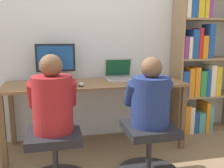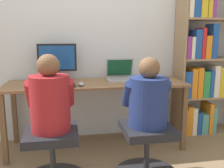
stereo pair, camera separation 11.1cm
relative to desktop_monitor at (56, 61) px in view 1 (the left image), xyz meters
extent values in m
plane|color=#846B4C|center=(0.42, -0.50, -0.97)|extent=(14.00, 14.00, 0.00)
cube|color=silver|center=(0.42, 0.17, 0.33)|extent=(10.00, 0.05, 2.60)
cube|color=brown|center=(0.42, -0.20, -0.24)|extent=(1.94, 0.61, 0.03)
cube|color=brown|center=(-0.51, -0.46, -0.62)|extent=(0.05, 0.05, 0.72)
cube|color=brown|center=(1.35, -0.46, -0.62)|extent=(0.05, 0.05, 0.72)
cube|color=brown|center=(-0.51, 0.06, -0.62)|extent=(0.05, 0.05, 0.72)
cube|color=brown|center=(1.35, 0.06, -0.62)|extent=(0.05, 0.05, 0.72)
cylinder|color=black|center=(0.00, 0.00, -0.22)|extent=(0.16, 0.16, 0.01)
cylinder|color=black|center=(0.00, 0.00, -0.17)|extent=(0.04, 0.04, 0.09)
cube|color=black|center=(0.00, 0.00, 0.03)|extent=(0.43, 0.02, 0.31)
cube|color=#19478C|center=(0.00, -0.01, 0.03)|extent=(0.39, 0.01, 0.27)
cube|color=#B7B7BC|center=(0.72, -0.13, -0.22)|extent=(0.34, 0.23, 0.02)
cube|color=gray|center=(0.72, -0.13, -0.20)|extent=(0.30, 0.18, 0.00)
cube|color=#B7B7BC|center=(0.72, 0.01, -0.09)|extent=(0.34, 0.07, 0.22)
cube|color=#144C2D|center=(0.72, 0.01, -0.10)|extent=(0.30, 0.06, 0.19)
cube|color=#232326|center=(-0.03, -0.37, -0.21)|extent=(0.44, 0.15, 0.02)
cube|color=black|center=(-0.03, -0.37, -0.20)|extent=(0.40, 0.12, 0.00)
ellipsoid|color=#99999E|center=(0.24, -0.37, -0.21)|extent=(0.06, 0.11, 0.04)
cylinder|color=#262628|center=(-0.04, -0.88, -0.75)|extent=(0.05, 0.05, 0.38)
cube|color=black|center=(-0.04, -0.88, -0.52)|extent=(0.43, 0.44, 0.07)
cylinder|color=#262628|center=(0.78, -0.91, -0.75)|extent=(0.05, 0.05, 0.38)
cube|color=black|center=(0.78, -0.91, -0.52)|extent=(0.43, 0.44, 0.07)
cylinder|color=maroon|center=(-0.04, -0.88, -0.26)|extent=(0.32, 0.32, 0.46)
sphere|color=brown|center=(-0.04, -0.88, 0.05)|extent=(0.18, 0.18, 0.18)
cylinder|color=maroon|center=(-0.19, -0.81, -0.19)|extent=(0.09, 0.21, 0.26)
cylinder|color=maroon|center=(0.12, -0.81, -0.19)|extent=(0.09, 0.21, 0.26)
cylinder|color=navy|center=(0.78, -0.91, -0.28)|extent=(0.33, 0.33, 0.42)
sphere|color=brown|center=(0.78, -0.91, 0.02)|extent=(0.18, 0.18, 0.18)
cylinder|color=navy|center=(0.62, -0.85, -0.21)|extent=(0.09, 0.20, 0.25)
cylinder|color=navy|center=(0.94, -0.85, -0.21)|extent=(0.09, 0.20, 0.25)
cube|color=#997A56|center=(1.47, -0.02, -0.01)|extent=(0.02, 0.31, 1.94)
cube|color=#997A56|center=(1.89, -0.02, -0.96)|extent=(0.82, 0.30, 0.02)
cube|color=#997A56|center=(1.89, -0.02, -0.48)|extent=(0.82, 0.30, 0.02)
cube|color=#997A56|center=(1.89, -0.02, -0.01)|extent=(0.82, 0.30, 0.02)
cube|color=#997A56|center=(1.89, -0.02, 0.47)|extent=(0.82, 0.30, 0.02)
cube|color=orange|center=(1.52, -0.05, -0.79)|extent=(0.06, 0.24, 0.33)
cube|color=orange|center=(1.58, -0.06, -0.77)|extent=(0.06, 0.23, 0.36)
cube|color=silver|center=(1.65, -0.04, -0.78)|extent=(0.06, 0.26, 0.34)
cube|color=#1E4C9E|center=(1.71, -0.05, -0.81)|extent=(0.05, 0.25, 0.27)
cube|color=teal|center=(1.79, -0.07, -0.82)|extent=(0.09, 0.21, 0.26)
cube|color=orange|center=(1.87, -0.05, -0.76)|extent=(0.05, 0.25, 0.39)
cube|color=teal|center=(1.92, -0.08, -0.78)|extent=(0.04, 0.18, 0.34)
cube|color=#1E4C9E|center=(1.53, -0.07, -0.31)|extent=(0.09, 0.21, 0.33)
cube|color=orange|center=(1.61, -0.04, -0.29)|extent=(0.07, 0.26, 0.36)
cube|color=orange|center=(1.69, -0.08, -0.29)|extent=(0.07, 0.18, 0.37)
cube|color=#2D8C47|center=(1.77, -0.06, -0.31)|extent=(0.08, 0.22, 0.32)
cube|color=#1E4C9E|center=(1.84, -0.06, -0.31)|extent=(0.05, 0.24, 0.33)
cube|color=silver|center=(1.90, -0.05, -0.28)|extent=(0.07, 0.25, 0.39)
cube|color=gold|center=(1.98, -0.07, -0.29)|extent=(0.07, 0.21, 0.37)
cube|color=#8C338C|center=(1.51, -0.06, 0.14)|extent=(0.05, 0.22, 0.26)
cube|color=silver|center=(1.57, -0.06, 0.13)|extent=(0.04, 0.24, 0.26)
cube|color=#1E4C9E|center=(1.63, -0.08, 0.18)|extent=(0.08, 0.20, 0.34)
cube|color=red|center=(1.70, -0.07, 0.19)|extent=(0.05, 0.20, 0.36)
cube|color=orange|center=(1.76, -0.08, 0.14)|extent=(0.07, 0.18, 0.27)
cube|color=#1E4C9E|center=(1.84, -0.08, 0.21)|extent=(0.07, 0.19, 0.41)
cube|color=silver|center=(1.52, -0.08, 0.64)|extent=(0.05, 0.20, 0.32)
cube|color=#1E4C9E|center=(1.59, -0.08, 0.65)|extent=(0.08, 0.18, 0.33)
cube|color=gold|center=(1.67, -0.06, 0.64)|extent=(0.08, 0.22, 0.31)
cube|color=gold|center=(1.75, -0.07, 0.61)|extent=(0.05, 0.20, 0.26)
cube|color=#8C338C|center=(1.80, -0.05, 0.66)|extent=(0.05, 0.24, 0.36)
camera|label=1|loc=(0.00, -2.86, 0.28)|focal=40.00mm
camera|label=2|loc=(0.11, -2.88, 0.28)|focal=40.00mm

